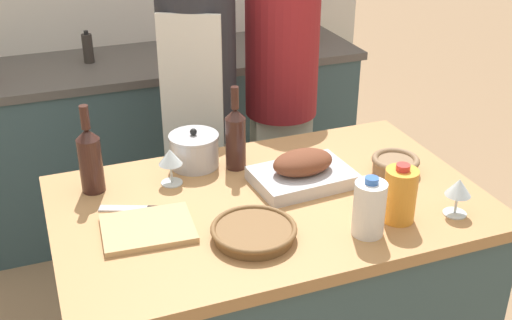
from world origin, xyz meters
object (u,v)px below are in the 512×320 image
object	(u,v)px
person_cook_aproned	(199,107)
condiment_bottle_short	(88,48)
wine_bottle_green	(90,158)
stand_mixer	(299,21)
mixing_bowl	(395,164)
wicker_basket	(254,232)
person_cook_guest	(281,84)
stock_pot	(194,150)
juice_jug	(400,195)
roasting_pan	(303,171)
milk_jug	(369,208)
wine_glass_right	(459,189)
cutting_board	(148,228)
knife_chef	(141,209)
wine_bottle_dark	(235,137)
wine_glass_left	(170,158)

from	to	relation	value
person_cook_aproned	condiment_bottle_short	bearing A→B (deg)	140.60
wine_bottle_green	stand_mixer	size ratio (longest dim) A/B	1.02
mixing_bowl	wicker_basket	bearing A→B (deg)	-160.89
person_cook_aproned	person_cook_guest	xyz separation A→B (m)	(0.37, 0.01, 0.05)
stock_pot	stand_mixer	distance (m)	1.51
wine_bottle_green	wicker_basket	bearing A→B (deg)	-48.87
stock_pot	juice_jug	world-z (taller)	juice_jug
roasting_pan	juice_jug	world-z (taller)	juice_jug
stock_pot	mixing_bowl	distance (m)	0.68
milk_jug	roasting_pan	bearing A→B (deg)	98.91
roasting_pan	wine_glass_right	distance (m)	0.49
stock_pot	stand_mixer	world-z (taller)	stand_mixer
wine_glass_right	condiment_bottle_short	size ratio (longest dim) A/B	0.74
stand_mixer	wine_glass_right	bearing A→B (deg)	-98.98
condiment_bottle_short	person_cook_aproned	size ratio (longest dim) A/B	0.10
cutting_board	knife_chef	world-z (taller)	cutting_board
wine_bottle_dark	cutting_board	bearing A→B (deg)	-142.18
juice_jug	condiment_bottle_short	bearing A→B (deg)	109.89
wine_bottle_green	condiment_bottle_short	world-z (taller)	wine_bottle_green
wicker_basket	juice_jug	distance (m)	0.44
mixing_bowl	knife_chef	size ratio (longest dim) A/B	0.70
wine_glass_right	wine_bottle_dark	bearing A→B (deg)	134.71
roasting_pan	wine_glass_right	size ratio (longest dim) A/B	2.76
knife_chef	wine_bottle_green	bearing A→B (deg)	123.69
mixing_bowl	knife_chef	xyz separation A→B (m)	(-0.85, 0.06, -0.03)
milk_jug	wine_glass_right	bearing A→B (deg)	-0.51
wine_bottle_dark	person_cook_guest	xyz separation A→B (m)	(0.41, 0.56, -0.06)
wicker_basket	milk_jug	distance (m)	0.33
mixing_bowl	juice_jug	bearing A→B (deg)	-120.20
stand_mixer	juice_jug	bearing A→B (deg)	-104.75
wicker_basket	condiment_bottle_short	bearing A→B (deg)	97.14
mixing_bowl	person_cook_aproned	bearing A→B (deg)	120.49
mixing_bowl	wine_bottle_green	xyz separation A→B (m)	(-0.97, 0.24, 0.08)
roasting_pan	cutting_board	distance (m)	0.54
wine_bottle_dark	wine_glass_left	world-z (taller)	wine_bottle_dark
wine_glass_right	knife_chef	distance (m)	0.95
wine_glass_left	person_cook_aproned	size ratio (longest dim) A/B	0.08
juice_jug	stand_mixer	world-z (taller)	stand_mixer
wicker_basket	mixing_bowl	size ratio (longest dim) A/B	1.53
wicker_basket	stand_mixer	xyz separation A→B (m)	(0.89, 1.68, 0.10)
condiment_bottle_short	knife_chef	bearing A→B (deg)	-91.91
wine_glass_left	stand_mixer	world-z (taller)	stand_mixer
cutting_board	mixing_bowl	xyz separation A→B (m)	(0.86, 0.06, 0.02)
wine_glass_right	cutting_board	bearing A→B (deg)	165.09
wine_glass_left	knife_chef	size ratio (longest dim) A/B	0.54
cutting_board	person_cook_aproned	distance (m)	0.93
roasting_pan	milk_jug	size ratio (longest dim) A/B	1.82
milk_jug	wine_glass_left	xyz separation A→B (m)	(-0.45, 0.48, 0.01)
juice_jug	condiment_bottle_short	world-z (taller)	juice_jug
stand_mixer	person_cook_aproned	world-z (taller)	person_cook_aproned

